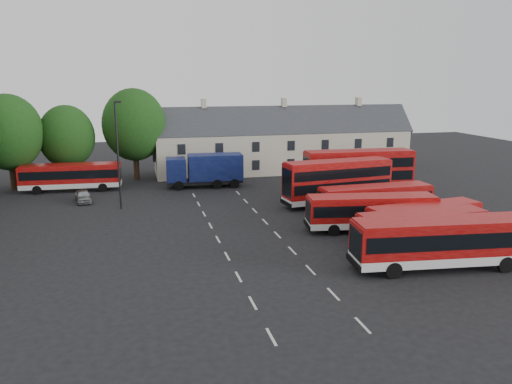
{
  "coord_description": "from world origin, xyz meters",
  "views": [
    {
      "loc": [
        -6.22,
        -35.95,
        12.7
      ],
      "look_at": [
        4.8,
        8.61,
        2.2
      ],
      "focal_mm": 35.0,
      "sensor_mm": 36.0,
      "label": 1
    }
  ],
  "objects_px": {
    "bus_row_a": "(443,239)",
    "silver_car": "(83,196)",
    "box_truck": "(206,169)",
    "lamppost": "(118,152)",
    "bus_dd_south": "(337,180)"
  },
  "relations": [
    {
      "from": "bus_row_a",
      "to": "lamppost",
      "type": "bearing_deg",
      "value": 140.79
    },
    {
      "from": "bus_dd_south",
      "to": "box_truck",
      "type": "relative_size",
      "value": 1.27
    },
    {
      "from": "bus_row_a",
      "to": "box_truck",
      "type": "bearing_deg",
      "value": 117.74
    },
    {
      "from": "bus_row_a",
      "to": "bus_dd_south",
      "type": "relative_size",
      "value": 1.09
    },
    {
      "from": "bus_dd_south",
      "to": "lamppost",
      "type": "distance_m",
      "value": 21.97
    },
    {
      "from": "box_truck",
      "to": "silver_car",
      "type": "relative_size",
      "value": 2.42
    },
    {
      "from": "bus_row_a",
      "to": "box_truck",
      "type": "distance_m",
      "value": 32.11
    },
    {
      "from": "box_truck",
      "to": "lamppost",
      "type": "bearing_deg",
      "value": -137.14
    },
    {
      "from": "bus_row_a",
      "to": "silver_car",
      "type": "bearing_deg",
      "value": 140.95
    },
    {
      "from": "box_truck",
      "to": "silver_car",
      "type": "height_order",
      "value": "box_truck"
    },
    {
      "from": "bus_row_a",
      "to": "box_truck",
      "type": "xyz_separation_m",
      "value": [
        -11.79,
        29.87,
        0.11
      ]
    },
    {
      "from": "bus_row_a",
      "to": "lamppost",
      "type": "relative_size",
      "value": 1.18
    },
    {
      "from": "bus_dd_south",
      "to": "bus_row_a",
      "type": "bearing_deg",
      "value": -96.61
    },
    {
      "from": "bus_dd_south",
      "to": "box_truck",
      "type": "bearing_deg",
      "value": 128.22
    },
    {
      "from": "box_truck",
      "to": "lamppost",
      "type": "relative_size",
      "value": 0.86
    }
  ]
}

